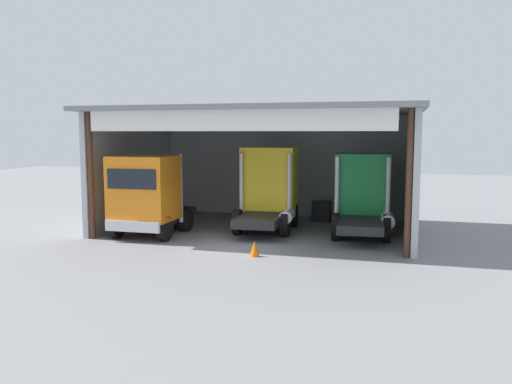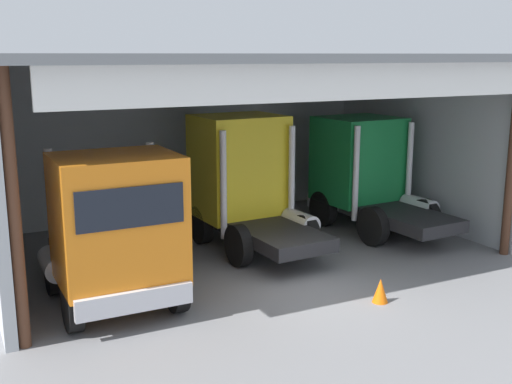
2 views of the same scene
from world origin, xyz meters
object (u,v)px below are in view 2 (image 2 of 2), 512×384
truck_orange_center_right_bay (113,230)px  oil_drum (154,212)px  traffic_cone (380,290)px  truck_yellow_center_left_bay (245,180)px  truck_green_left_bay (365,172)px  tool_cart (261,201)px

truck_orange_center_right_bay → oil_drum: size_ratio=5.27×
truck_orange_center_right_bay → traffic_cone: truck_orange_center_right_bay is taller
truck_yellow_center_left_bay → truck_green_left_bay: size_ratio=0.95×
truck_yellow_center_left_bay → traffic_cone: bearing=-84.4°
truck_orange_center_right_bay → tool_cart: (6.62, 5.94, -1.30)m
truck_green_left_bay → tool_cart: 3.89m
oil_drum → traffic_cone: oil_drum is taller
oil_drum → tool_cart: (3.75, -0.44, 0.05)m
oil_drum → traffic_cone: size_ratio=1.59×
truck_orange_center_right_bay → truck_yellow_center_left_bay: truck_yellow_center_left_bay is taller
tool_cart → traffic_cone: tool_cart is taller
truck_green_left_bay → traffic_cone: truck_green_left_bay is taller
oil_drum → tool_cart: 3.77m
tool_cart → traffic_cone: (-1.21, -8.24, -0.22)m
oil_drum → truck_orange_center_right_bay: bearing=-114.3°
truck_orange_center_right_bay → truck_yellow_center_left_bay: 5.55m
tool_cart → truck_orange_center_right_bay: bearing=-138.1°
truck_green_left_bay → tool_cart: bearing=124.8°
truck_orange_center_right_bay → truck_yellow_center_left_bay: size_ratio=0.94×
truck_orange_center_right_bay → oil_drum: 7.12m
traffic_cone → tool_cart: bearing=81.7°
tool_cart → truck_yellow_center_left_bay: bearing=-125.2°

